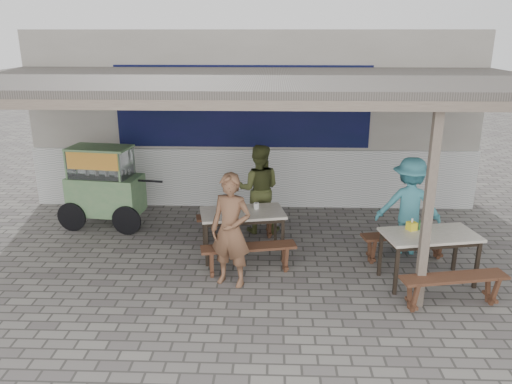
{
  "coord_description": "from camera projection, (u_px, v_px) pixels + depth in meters",
  "views": [
    {
      "loc": [
        0.41,
        -6.83,
        3.45
      ],
      "look_at": [
        0.14,
        0.9,
        0.97
      ],
      "focal_mm": 35.0,
      "sensor_mm": 36.0,
      "label": 1
    }
  ],
  "objects": [
    {
      "name": "condiment_bowl",
      "position": [
        228.0,
        209.0,
        7.91
      ],
      "size": [
        0.29,
        0.29,
        0.05
      ],
      "primitive_type": "imported",
      "rotation": [
        0.0,
        0.0,
        -0.42
      ],
      "color": "white",
      "rests_on": "table_left"
    },
    {
      "name": "table_right",
      "position": [
        430.0,
        239.0,
        7.04
      ],
      "size": [
        1.41,
        0.92,
        0.75
      ],
      "rotation": [
        0.0,
        0.0,
        0.19
      ],
      "color": "silver",
      "rests_on": "ground"
    },
    {
      "name": "warung_roof",
      "position": [
        248.0,
        83.0,
        7.59
      ],
      "size": [
        9.0,
        4.21,
        2.81
      ],
      "color": "#534E47",
      "rests_on": "ground"
    },
    {
      "name": "donation_box",
      "position": [
        425.0,
        225.0,
        7.16
      ],
      "size": [
        0.18,
        0.14,
        0.11
      ],
      "primitive_type": "cube",
      "rotation": [
        0.0,
        0.0,
        -0.24
      ],
      "color": "#2F6B30",
      "rests_on": "table_right"
    },
    {
      "name": "patron_street_side",
      "position": [
        231.0,
        230.0,
        6.94
      ],
      "size": [
        0.69,
        0.57,
        1.64
      ],
      "primitive_type": "imported",
      "rotation": [
        0.0,
        0.0,
        -0.34
      ],
      "color": "brown",
      "rests_on": "ground"
    },
    {
      "name": "bench_left_street",
      "position": [
        249.0,
        253.0,
        7.38
      ],
      "size": [
        1.44,
        0.55,
        0.45
      ],
      "rotation": [
        0.0,
        0.0,
        0.2
      ],
      "color": "brown",
      "rests_on": "ground"
    },
    {
      "name": "vendor_cart",
      "position": [
        104.0,
        184.0,
        9.08
      ],
      "size": [
        1.93,
        0.91,
        1.5
      ],
      "rotation": [
        0.0,
        0.0,
        -0.14
      ],
      "color": "#749362",
      "rests_on": "ground"
    },
    {
      "name": "bench_left_wall",
      "position": [
        237.0,
        221.0,
        8.61
      ],
      "size": [
        1.44,
        0.55,
        0.45
      ],
      "rotation": [
        0.0,
        0.0,
        0.2
      ],
      "color": "brown",
      "rests_on": "ground"
    },
    {
      "name": "bench_right_street",
      "position": [
        453.0,
        284.0,
        6.47
      ],
      "size": [
        1.44,
        0.54,
        0.45
      ],
      "rotation": [
        0.0,
        0.0,
        0.19
      ],
      "color": "brown",
      "rests_on": "ground"
    },
    {
      "name": "back_wall",
      "position": [
        254.0,
        119.0,
        10.44
      ],
      "size": [
        9.0,
        1.28,
        3.5
      ],
      "color": "#B2ABA0",
      "rests_on": "ground"
    },
    {
      "name": "patron_right_table",
      "position": [
        409.0,
        206.0,
        7.99
      ],
      "size": [
        1.1,
        0.73,
        1.59
      ],
      "primitive_type": "imported",
      "rotation": [
        0.0,
        0.0,
        3.0
      ],
      "color": "teal",
      "rests_on": "ground"
    },
    {
      "name": "patron_wall_side",
      "position": [
        259.0,
        189.0,
        8.84
      ],
      "size": [
        0.8,
        0.64,
        1.6
      ],
      "primitive_type": "imported",
      "rotation": [
        0.0,
        0.0,
        3.1
      ],
      "color": "#494F26",
      "rests_on": "ground"
    },
    {
      "name": "table_left",
      "position": [
        242.0,
        216.0,
        7.89
      ],
      "size": [
        1.42,
        0.96,
        0.75
      ],
      "rotation": [
        0.0,
        0.0,
        0.2
      ],
      "color": "silver",
      "rests_on": "ground"
    },
    {
      "name": "ground",
      "position": [
        245.0,
        271.0,
        7.57
      ],
      "size": [
        60.0,
        60.0,
        0.0
      ],
      "primitive_type": "plane",
      "color": "slate",
      "rests_on": "ground"
    },
    {
      "name": "tissue_box",
      "position": [
        412.0,
        226.0,
        7.12
      ],
      "size": [
        0.16,
        0.16,
        0.12
      ],
      "primitive_type": "cube",
      "rotation": [
        0.0,
        0.0,
        0.42
      ],
      "color": "yellow",
      "rests_on": "table_right"
    },
    {
      "name": "bench_right_wall",
      "position": [
        406.0,
        241.0,
        7.81
      ],
      "size": [
        1.44,
        0.54,
        0.45
      ],
      "rotation": [
        0.0,
        0.0,
        0.19
      ],
      "color": "brown",
      "rests_on": "ground"
    },
    {
      "name": "condiment_jar",
      "position": [
        256.0,
        206.0,
        7.98
      ],
      "size": [
        0.09,
        0.09,
        0.1
      ],
      "primitive_type": "cylinder",
      "color": "white",
      "rests_on": "table_left"
    }
  ]
}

